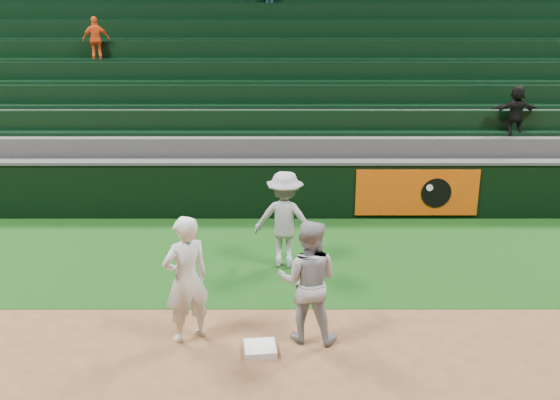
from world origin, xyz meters
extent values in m
plane|color=brown|center=(0.00, 0.00, 0.00)|extent=(70.00, 70.00, 0.00)
cube|color=#0D330C|center=(0.00, 3.00, 0.00)|extent=(36.00, 4.20, 0.01)
cube|color=silver|center=(-0.17, -0.30, 0.05)|extent=(0.46, 0.46, 0.09)
imported|color=silver|center=(-1.17, 0.06, 0.90)|extent=(0.78, 0.72, 1.79)
imported|color=#96979F|center=(0.47, 0.06, 0.87)|extent=(0.95, 0.80, 1.73)
imported|color=#9EA0AC|center=(0.18, 2.56, 0.86)|extent=(1.21, 0.84, 1.71)
cube|color=black|center=(0.00, 5.20, 0.60)|extent=(36.00, 0.35, 1.20)
cube|color=#D84C0A|center=(3.00, 5.01, 0.60)|extent=(2.60, 0.05, 1.00)
cylinder|color=black|center=(3.40, 4.98, 0.60)|extent=(0.64, 0.02, 0.64)
cylinder|color=white|center=(3.25, 4.96, 0.72)|extent=(0.14, 0.02, 0.14)
cube|color=#424244|center=(0.00, 5.20, 1.22)|extent=(36.00, 0.40, 0.06)
cube|color=#39383B|center=(0.00, 5.92, 0.82)|extent=(36.00, 0.85, 1.65)
cube|color=black|center=(0.00, 6.18, 1.90)|extent=(36.00, 0.14, 0.50)
cube|color=black|center=(0.00, 6.01, 1.69)|extent=(36.00, 0.45, 0.08)
cube|color=#39383B|center=(0.00, 6.78, 1.05)|extent=(36.00, 0.85, 2.10)
cube|color=black|center=(0.00, 7.03, 2.35)|extent=(36.00, 0.14, 0.50)
cube|color=black|center=(0.00, 6.86, 2.14)|extent=(36.00, 0.45, 0.08)
cube|color=#39383B|center=(0.00, 7.62, 1.27)|extent=(36.00, 0.85, 2.55)
cube|color=black|center=(0.00, 7.88, 2.80)|extent=(36.00, 0.14, 0.50)
cube|color=black|center=(0.00, 7.71, 2.59)|extent=(36.00, 0.45, 0.08)
cube|color=#39383B|center=(0.00, 8.47, 1.50)|extent=(36.00, 0.85, 3.00)
cube|color=black|center=(0.00, 8.73, 3.25)|extent=(36.00, 0.14, 0.50)
cube|color=black|center=(0.00, 8.56, 3.04)|extent=(36.00, 0.45, 0.08)
cube|color=#39383B|center=(0.00, 9.32, 1.73)|extent=(36.00, 0.85, 3.45)
cube|color=black|center=(0.00, 9.58, 3.70)|extent=(36.00, 0.14, 0.50)
cube|color=black|center=(0.00, 9.41, 3.49)|extent=(36.00, 0.45, 0.08)
cube|color=#39383B|center=(0.00, 10.18, 1.95)|extent=(36.00, 0.85, 3.90)
cube|color=black|center=(0.00, 10.43, 4.15)|extent=(36.00, 0.14, 0.50)
cube|color=black|center=(0.00, 10.26, 3.94)|extent=(36.00, 0.45, 0.08)
cube|color=#39383B|center=(0.00, 11.02, 2.17)|extent=(36.00, 0.85, 4.35)
cube|color=black|center=(0.00, 11.11, 4.39)|extent=(36.00, 0.45, 0.08)
imported|color=#EA4E16|center=(-4.50, 8.43, 3.56)|extent=(0.71, 0.47, 1.12)
imported|color=black|center=(5.23, 5.88, 2.20)|extent=(1.05, 0.45, 1.09)
camera|label=1|loc=(0.09, -7.60, 4.46)|focal=40.00mm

